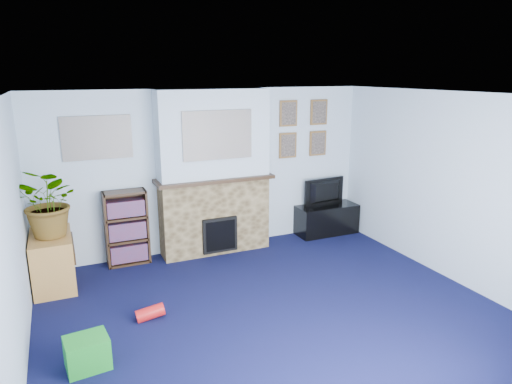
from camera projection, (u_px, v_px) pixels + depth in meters
name	position (u px, v px, depth m)	size (l,w,h in m)	color
floor	(275.00, 313.00, 5.11)	(5.00, 4.50, 0.01)	#0E1036
ceiling	(277.00, 95.00, 4.50)	(5.00, 4.50, 0.01)	white
wall_back	(209.00, 171.00, 6.80)	(5.00, 0.04, 2.40)	silver
wall_front	(436.00, 310.00, 2.82)	(5.00, 0.04, 2.40)	silver
wall_left	(9.00, 246.00, 3.84)	(0.04, 4.50, 2.40)	silver
wall_right	(453.00, 188.00, 5.78)	(0.04, 4.50, 2.40)	silver
chimney_breast	(214.00, 174.00, 6.62)	(1.72, 0.50, 2.40)	brown
collage_main	(218.00, 135.00, 6.29)	(1.00, 0.03, 0.68)	gray
collage_left	(97.00, 138.00, 6.04)	(0.90, 0.03, 0.58)	gray
portrait_tl	(288.00, 113.00, 7.08)	(0.30, 0.03, 0.40)	brown
portrait_tr	(319.00, 112.00, 7.30)	(0.30, 0.03, 0.40)	brown
portrait_bl	(288.00, 145.00, 7.21)	(0.30, 0.03, 0.40)	brown
portrait_br	(318.00, 143.00, 7.43)	(0.30, 0.03, 0.40)	brown
tv_stand	(326.00, 220.00, 7.61)	(1.02, 0.43, 0.48)	black
television	(327.00, 192.00, 7.51)	(0.77, 0.10, 0.44)	black
bookshelf	(127.00, 229.00, 6.36)	(0.58, 0.28, 1.05)	#332012
sideboard	(53.00, 260.00, 5.70)	(0.48, 0.87, 0.67)	#BF843D
potted_plant	(50.00, 202.00, 5.49)	(0.78, 0.68, 0.87)	#26661E
mantel_clock	(216.00, 172.00, 6.58)	(0.09, 0.06, 0.13)	gold
mantel_candle	(236.00, 170.00, 6.70)	(0.05, 0.05, 0.14)	#B2BFC6
mantel_teddy	(177.00, 176.00, 6.36)	(0.14, 0.14, 0.14)	gray
mantel_can	(260.00, 169.00, 6.86)	(0.06, 0.06, 0.11)	yellow
green_crate	(87.00, 354.00, 4.15)	(0.38, 0.30, 0.30)	#198C26
toy_ball	(101.00, 357.00, 4.19)	(0.18, 0.18, 0.18)	yellow
toy_block	(86.00, 358.00, 4.13)	(0.16, 0.16, 0.20)	yellow
toy_tube	(150.00, 313.00, 4.99)	(0.14, 0.14, 0.30)	red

